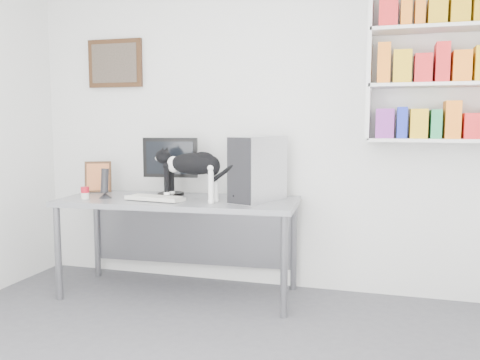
{
  "coord_description": "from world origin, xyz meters",
  "views": [
    {
      "loc": [
        1.05,
        -2.13,
        1.38
      ],
      "look_at": [
        -0.02,
        1.53,
        0.95
      ],
      "focal_mm": 38.0,
      "sensor_mm": 36.0,
      "label": 1
    }
  ],
  "objects_px": {
    "bookshelf": "(441,57)",
    "pc_tower": "(258,169)",
    "leaning_print": "(98,176)",
    "soup_can": "(85,193)",
    "desk": "(179,247)",
    "keyboard": "(155,198)",
    "monitor": "(171,166)",
    "speaker": "(105,183)",
    "cat": "(192,176)"
  },
  "relations": [
    {
      "from": "bookshelf",
      "to": "pc_tower",
      "type": "bearing_deg",
      "value": -170.18
    },
    {
      "from": "pc_tower",
      "to": "leaning_print",
      "type": "bearing_deg",
      "value": -163.32
    },
    {
      "from": "leaning_print",
      "to": "soup_can",
      "type": "distance_m",
      "value": 0.4
    },
    {
      "from": "desk",
      "to": "pc_tower",
      "type": "height_order",
      "value": "pc_tower"
    },
    {
      "from": "desk",
      "to": "soup_can",
      "type": "xyz_separation_m",
      "value": [
        -0.71,
        -0.21,
        0.44
      ]
    },
    {
      "from": "bookshelf",
      "to": "keyboard",
      "type": "height_order",
      "value": "bookshelf"
    },
    {
      "from": "monitor",
      "to": "speaker",
      "type": "height_order",
      "value": "monitor"
    },
    {
      "from": "pc_tower",
      "to": "cat",
      "type": "relative_size",
      "value": 0.79
    },
    {
      "from": "keyboard",
      "to": "soup_can",
      "type": "relative_size",
      "value": 4.69
    },
    {
      "from": "desk",
      "to": "pc_tower",
      "type": "relative_size",
      "value": 3.76
    },
    {
      "from": "keyboard",
      "to": "soup_can",
      "type": "distance_m",
      "value": 0.57
    },
    {
      "from": "bookshelf",
      "to": "leaning_print",
      "type": "distance_m",
      "value": 2.9
    },
    {
      "from": "keyboard",
      "to": "pc_tower",
      "type": "relative_size",
      "value": 0.9
    },
    {
      "from": "pc_tower",
      "to": "monitor",
      "type": "bearing_deg",
      "value": -167.67
    },
    {
      "from": "soup_can",
      "to": "keyboard",
      "type": "bearing_deg",
      "value": 8.59
    },
    {
      "from": "monitor",
      "to": "keyboard",
      "type": "relative_size",
      "value": 1.08
    },
    {
      "from": "desk",
      "to": "monitor",
      "type": "distance_m",
      "value": 0.67
    },
    {
      "from": "monitor",
      "to": "soup_can",
      "type": "bearing_deg",
      "value": -152.96
    },
    {
      "from": "pc_tower",
      "to": "cat",
      "type": "height_order",
      "value": "pc_tower"
    },
    {
      "from": "desk",
      "to": "pc_tower",
      "type": "bearing_deg",
      "value": 3.53
    },
    {
      "from": "monitor",
      "to": "cat",
      "type": "bearing_deg",
      "value": -49.53
    },
    {
      "from": "pc_tower",
      "to": "soup_can",
      "type": "bearing_deg",
      "value": -147.77
    },
    {
      "from": "bookshelf",
      "to": "cat",
      "type": "relative_size",
      "value": 1.98
    },
    {
      "from": "bookshelf",
      "to": "leaning_print",
      "type": "xyz_separation_m",
      "value": [
        -2.74,
        -0.15,
        -0.93
      ]
    },
    {
      "from": "cat",
      "to": "bookshelf",
      "type": "bearing_deg",
      "value": 20.23
    },
    {
      "from": "soup_can",
      "to": "cat",
      "type": "xyz_separation_m",
      "value": [
        0.86,
        0.14,
        0.15
      ]
    },
    {
      "from": "bookshelf",
      "to": "cat",
      "type": "distance_m",
      "value": 2.02
    },
    {
      "from": "pc_tower",
      "to": "soup_can",
      "type": "distance_m",
      "value": 1.38
    },
    {
      "from": "keyboard",
      "to": "leaning_print",
      "type": "bearing_deg",
      "value": 163.7
    },
    {
      "from": "cat",
      "to": "monitor",
      "type": "bearing_deg",
      "value": 146.72
    },
    {
      "from": "pc_tower",
      "to": "bookshelf",
      "type": "bearing_deg",
      "value": 29.55
    },
    {
      "from": "bookshelf",
      "to": "cat",
      "type": "bearing_deg",
      "value": -167.78
    },
    {
      "from": "leaning_print",
      "to": "soup_can",
      "type": "xyz_separation_m",
      "value": [
        0.11,
        -0.37,
        -0.09
      ]
    },
    {
      "from": "leaning_print",
      "to": "cat",
      "type": "height_order",
      "value": "cat"
    },
    {
      "from": "desk",
      "to": "keyboard",
      "type": "xyz_separation_m",
      "value": [
        -0.14,
        -0.13,
        0.41
      ]
    },
    {
      "from": "monitor",
      "to": "cat",
      "type": "relative_size",
      "value": 0.77
    },
    {
      "from": "monitor",
      "to": "leaning_print",
      "type": "xyz_separation_m",
      "value": [
        -0.67,
        -0.02,
        -0.1
      ]
    },
    {
      "from": "soup_can",
      "to": "pc_tower",
      "type": "bearing_deg",
      "value": 12.49
    },
    {
      "from": "keyboard",
      "to": "speaker",
      "type": "bearing_deg",
      "value": -173.74
    },
    {
      "from": "pc_tower",
      "to": "cat",
      "type": "bearing_deg",
      "value": -141.74
    },
    {
      "from": "bookshelf",
      "to": "soup_can",
      "type": "bearing_deg",
      "value": -168.82
    },
    {
      "from": "leaning_print",
      "to": "soup_can",
      "type": "height_order",
      "value": "leaning_print"
    },
    {
      "from": "cat",
      "to": "desk",
      "type": "bearing_deg",
      "value": 160.76
    },
    {
      "from": "monitor",
      "to": "keyboard",
      "type": "bearing_deg",
      "value": -97.35
    },
    {
      "from": "bookshelf",
      "to": "soup_can",
      "type": "relative_size",
      "value": 12.94
    },
    {
      "from": "soup_can",
      "to": "cat",
      "type": "height_order",
      "value": "cat"
    },
    {
      "from": "pc_tower",
      "to": "soup_can",
      "type": "relative_size",
      "value": 5.19
    },
    {
      "from": "keyboard",
      "to": "pc_tower",
      "type": "xyz_separation_m",
      "value": [
        0.77,
        0.21,
        0.23
      ]
    },
    {
      "from": "bookshelf",
      "to": "keyboard",
      "type": "bearing_deg",
      "value": -168.12
    },
    {
      "from": "desk",
      "to": "keyboard",
      "type": "height_order",
      "value": "keyboard"
    }
  ]
}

